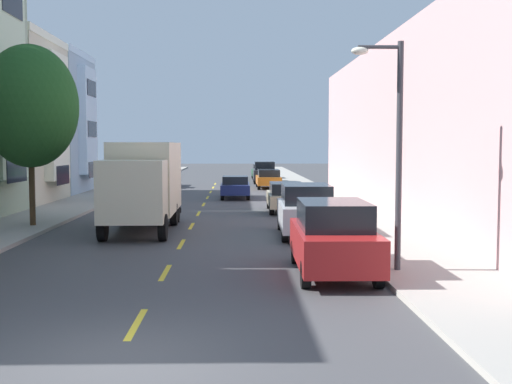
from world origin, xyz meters
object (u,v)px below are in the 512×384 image
object	(u,v)px
parked_wagon_forest	(261,171)
parked_pickup_burgundy	(160,177)
delivery_box_truck	(144,181)
parked_suv_red	(333,237)
street_tree_second	(30,106)
parked_suv_silver	(306,210)
parked_sedan_sky	(133,189)
parked_wagon_orange	(268,178)
parked_wagon_champagne	(286,196)
street_lamp	(393,137)
moving_navy_sedan	(235,187)
parked_suv_charcoal	(264,172)

from	to	relation	value
parked_wagon_forest	parked_pickup_burgundy	xyz separation A→B (m)	(-8.67, -11.95, 0.02)
delivery_box_truck	parked_suv_red	bearing A→B (deg)	-56.32
street_tree_second	parked_suv_silver	bearing A→B (deg)	-12.74
parked_sedan_sky	parked_pickup_burgundy	size ratio (longest dim) A/B	0.85
parked_wagon_orange	street_tree_second	bearing A→B (deg)	-113.87
parked_suv_red	parked_wagon_champagne	size ratio (longest dim) A/B	1.02
parked_sedan_sky	parked_wagon_champagne	world-z (taller)	parked_wagon_champagne
street_lamp	parked_wagon_forest	world-z (taller)	street_lamp
street_tree_second	parked_wagon_forest	xyz separation A→B (m)	(10.73, 38.48, -4.14)
parked_sedan_sky	moving_navy_sedan	distance (m)	6.45
delivery_box_truck	parked_wagon_champagne	world-z (taller)	delivery_box_truck
parked_sedan_sky	parked_wagon_orange	xyz separation A→B (m)	(8.77, 11.24, 0.05)
parked_suv_silver	parked_wagon_orange	world-z (taller)	parked_suv_silver
parked_suv_charcoal	parked_wagon_forest	bearing A→B (deg)	90.23
delivery_box_truck	parked_wagon_forest	xyz separation A→B (m)	(6.13, 38.93, -1.16)
parked_wagon_orange	parked_pickup_burgundy	distance (m)	8.98
street_tree_second	parked_pickup_burgundy	bearing A→B (deg)	85.56
parked_suv_charcoal	parked_suv_red	distance (m)	41.20
parked_wagon_orange	parked_pickup_burgundy	xyz separation A→B (m)	(-8.71, 2.17, 0.02)
street_tree_second	parked_suv_silver	distance (m)	11.84
parked_sedan_sky	parked_wagon_champagne	bearing A→B (deg)	-37.53
delivery_box_truck	moving_navy_sedan	world-z (taller)	delivery_box_truck
street_lamp	parked_suv_silver	size ratio (longest dim) A/B	1.22
parked_sedan_sky	parked_suv_silver	size ratio (longest dim) A/B	0.94
parked_sedan_sky	parked_pickup_burgundy	distance (m)	13.41
parked_sedan_sky	parked_wagon_forest	xyz separation A→B (m)	(8.73, 25.36, 0.05)
street_tree_second	parked_wagon_orange	size ratio (longest dim) A/B	1.55
street_lamp	delivery_box_truck	size ratio (longest dim) A/B	0.77
street_lamp	moving_navy_sedan	size ratio (longest dim) A/B	1.31
parked_suv_silver	parked_suv_charcoal	size ratio (longest dim) A/B	1.00
parked_wagon_forest	moving_navy_sedan	bearing A→B (deg)	-96.13
parked_suv_red	parked_wagon_champagne	bearing A→B (deg)	90.06
street_tree_second	moving_navy_sedan	distance (m)	17.52
parked_suv_charcoal	parked_wagon_orange	world-z (taller)	parked_suv_charcoal
parked_suv_silver	parked_wagon_champagne	bearing A→B (deg)	90.48
parked_wagon_forest	parked_pickup_burgundy	bearing A→B (deg)	-125.96
street_lamp	parked_suv_silver	distance (m)	8.01
street_tree_second	parked_wagon_orange	distance (m)	26.95
street_tree_second	parked_suv_charcoal	size ratio (longest dim) A/B	1.51
parked_wagon_forest	parked_pickup_burgundy	size ratio (longest dim) A/B	0.88
delivery_box_truck	parked_wagon_forest	bearing A→B (deg)	81.05
street_lamp	moving_navy_sedan	world-z (taller)	street_lamp
street_lamp	parked_wagon_orange	bearing A→B (deg)	92.60
parked_wagon_champagne	moving_navy_sedan	xyz separation A→B (m)	(-2.61, 8.56, -0.05)
street_tree_second	delivery_box_truck	distance (m)	5.50
parked_suv_silver	parked_pickup_burgundy	distance (m)	30.30
parked_wagon_forest	street_tree_second	bearing A→B (deg)	-105.59
parked_wagon_champagne	parked_pickup_burgundy	size ratio (longest dim) A/B	0.88
parked_wagon_forest	parked_pickup_burgundy	distance (m)	14.77
parked_wagon_champagne	parked_suv_silver	bearing A→B (deg)	-89.52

